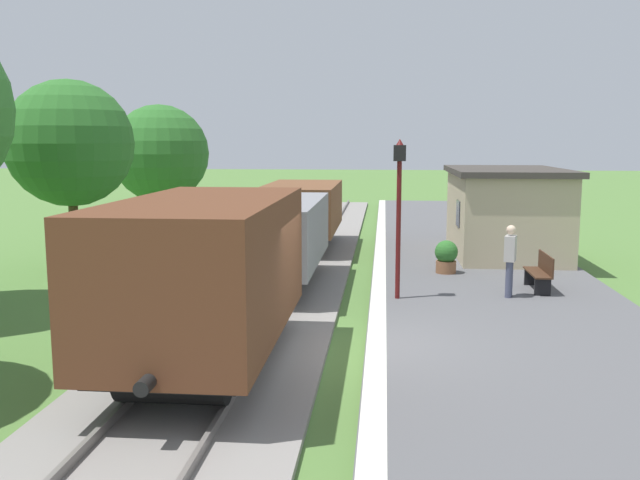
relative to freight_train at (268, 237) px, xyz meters
The scene contains 14 objects.
ground_plane 5.51m from the freight_train, 63.07° to the right, with size 160.00×160.00×0.00m, color #517A38.
platform_slab 7.46m from the freight_train, 40.15° to the right, with size 6.00×60.00×0.25m, color #565659.
platform_edge_stripe 5.63m from the freight_train, 59.34° to the right, with size 0.36×60.00×0.01m, color silver.
track_ballast 4.94m from the freight_train, 90.00° to the right, with size 3.80×60.00×0.12m, color gray.
rail_near 4.96m from the freight_train, 81.33° to the right, with size 0.07×60.00×0.14m, color slate.
rail_far 4.96m from the freight_train, 98.67° to the right, with size 0.07×60.00×0.14m, color slate.
freight_train is the anchor object (origin of this frame).
station_hut 8.79m from the freight_train, 39.35° to the left, with size 3.50×5.80×2.78m.
bench_near_hut 6.81m from the freight_train, ahead, with size 0.42×1.50×0.91m.
person_waiting 5.91m from the freight_train, ahead, with size 0.34×0.43×1.71m.
potted_planter 5.18m from the freight_train, 24.79° to the left, with size 0.64×0.64×0.92m.
lamp_post_near 3.66m from the freight_train, 18.51° to the right, with size 0.28×0.28×3.70m.
tree_trackside_far 7.42m from the freight_train, 155.88° to the left, with size 3.77×3.77×5.71m.
tree_field_left 12.33m from the freight_train, 120.77° to the left, with size 3.95×3.95×5.36m.
Camera 1 is at (0.50, -12.04, 3.92)m, focal length 38.22 mm.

